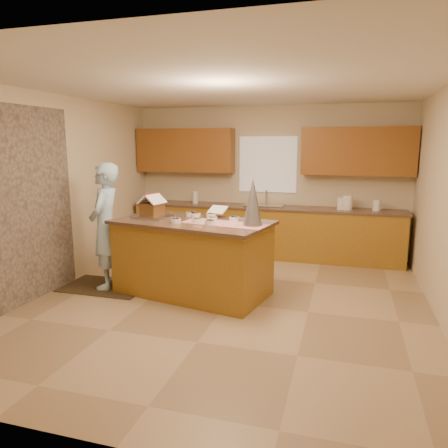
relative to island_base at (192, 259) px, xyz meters
The scene contains 27 objects.
floor 0.78m from the island_base, 22.88° to the right, with size 5.50×5.50×0.00m, color tan.
ceiling 2.30m from the island_base, 22.88° to the right, with size 5.50×5.50×0.00m, color silver.
wall_back 2.72m from the island_base, 77.47° to the left, with size 5.50×5.50×0.00m, color beige.
wall_front 3.16m from the island_base, 79.40° to the right, with size 5.50×5.50×0.00m, color beige.
wall_left 2.14m from the island_base, behind, with size 5.50×5.50×0.00m, color beige.
stone_accent 2.31m from the island_base, 151.67° to the right, with size 2.50×2.50×0.00m, color gray.
window_curtain 2.80m from the island_base, 77.32° to the left, with size 1.05×0.03×1.00m, color white.
back_counter_base 2.28m from the island_base, 75.83° to the left, with size 4.80×0.60×0.88m, color olive.
back_counter_top 2.32m from the island_base, 75.83° to the left, with size 4.85×0.63×0.04m, color brown.
upper_cabinet_left 2.90m from the island_base, 113.01° to the left, with size 1.85×0.35×0.80m, color #945E1F.
upper_cabinet_right 3.45m from the island_base, 47.90° to the left, with size 1.85×0.35×0.80m, color #945E1F.
sink 2.32m from the island_base, 75.83° to the left, with size 0.70×0.45×0.12m, color silver.
faucet 2.52m from the island_base, 76.86° to the left, with size 0.03×0.03×0.28m, color silver.
island_base is the anchor object (origin of this frame).
island_top 0.51m from the island_base, ahead, with size 2.07×1.08×0.04m, color brown.
table_runner 0.73m from the island_base, 11.41° to the right, with size 1.10×0.40×0.01m, color #A60B10.
baking_tray 0.82m from the island_base, behind, with size 0.51×0.38×0.03m, color silver.
cookbook 0.77m from the island_base, 57.05° to the left, with size 0.24×0.02×0.20m, color white.
tinsel_tree 1.20m from the island_base, ahead, with size 0.24×0.24×0.61m, color #B6B6C3.
rug 1.38m from the island_base, behind, with size 1.20×0.78×0.01m, color black.
boy 1.31m from the island_base, behind, with size 0.64×0.42×1.76m, color #A4CAE9.
canister_a 2.96m from the island_base, 49.44° to the left, with size 0.15×0.15×0.21m, color white.
canister_b 3.03m from the island_base, 47.99° to the left, with size 0.17×0.17×0.24m, color white.
canister_c 3.35m from the island_base, 41.97° to the left, with size 0.13×0.13×0.19m, color white.
paper_towel 2.40m from the island_base, 108.90° to the left, with size 0.10×0.10×0.23m, color white.
gingerbread_house 0.91m from the island_base, behind, with size 0.36×0.36×0.31m.
candy_bowls 0.58m from the island_base, 21.76° to the left, with size 0.83×0.67×0.06m.
Camera 1 is at (1.41, -4.98, 2.03)m, focal length 33.95 mm.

